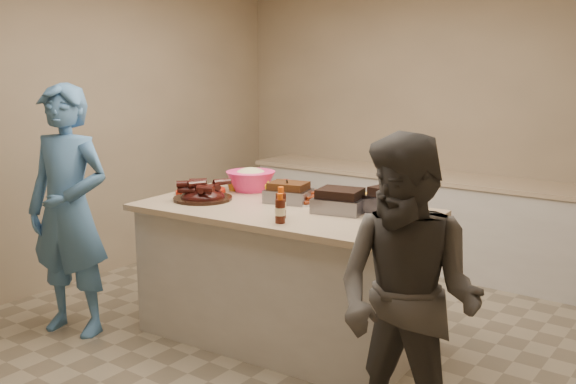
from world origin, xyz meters
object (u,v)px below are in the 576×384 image
Objects in this scene: rib_platter at (203,200)px; guest_blue at (77,330)px; coleslaw_bowl at (251,191)px; bbq_bottle_a at (280,223)px; bbq_bottle_b at (281,218)px; island at (284,337)px; mustard_bottle at (268,198)px; roasting_pan at (395,214)px; plastic_cup at (233,191)px.

guest_blue is (-0.69, -0.66, -0.96)m from rib_platter.
coleslaw_bowl is 1.06m from bbq_bottle_a.
coleslaw_bowl is at bearing 141.69° from bbq_bottle_b.
island is 15.11× the size of mustard_bottle.
bbq_bottle_a reaches higher than island.
roasting_pan is (0.71, 0.28, 0.96)m from island.
bbq_bottle_a reaches higher than roasting_pan.
guest_blue is at bearing -136.09° from rib_platter.
rib_platter is 4.26× the size of plastic_cup.
rib_platter is 1.40m from roasting_pan.
rib_platter is at bearing -98.17° from coleslaw_bowl.
mustard_bottle is at bearing -26.34° from coleslaw_bowl.
bbq_bottle_a is at bearing -116.52° from roasting_pan.
bbq_bottle_a is at bearing -40.39° from coleslaw_bowl.
island is 1.01m from mustard_bottle.
roasting_pan is at bearing 17.89° from island.
rib_platter is at bearing 27.77° from guest_blue.
bbq_bottle_a is at bearing -54.81° from bbq_bottle_b.
guest_blue is (-1.56, -0.44, -0.96)m from bbq_bottle_a.
island is at bearing 15.66° from guest_blue.
rib_platter is 0.24× the size of guest_blue.
bbq_bottle_b reaches higher than roasting_pan.
plastic_cup reaches higher than guest_blue.
coleslaw_bowl reaches higher than rib_platter.
coleslaw_bowl is 3.79× the size of plastic_cup.
island is 5.28× the size of coleslaw_bowl.
mustard_bottle is (-0.44, 0.43, 0.00)m from bbq_bottle_b.
rib_platter is 0.39m from plastic_cup.
bbq_bottle_b is 2.01× the size of plastic_cup.
coleslaw_bowl is (-0.56, 0.32, 0.96)m from island.
mustard_bottle is 0.40m from plastic_cup.
island is 1.06m from bbq_bottle_a.
plastic_cup is at bearing -142.99° from coleslaw_bowl.
rib_platter is at bearing -136.68° from mustard_bottle.
bbq_bottle_b is at bearing 4.42° from guest_blue.
plastic_cup is 0.06× the size of guest_blue.
coleslaw_bowl is 0.14m from plastic_cup.
bbq_bottle_b is at bearing -38.31° from coleslaw_bowl.
coleslaw_bowl is (0.07, 0.47, 0.00)m from rib_platter.
island is 9.97× the size of bbq_bottle_b.
mustard_bottle is at bearing 143.41° from island.
roasting_pan is at bearing 2.07° from plastic_cup.
coleslaw_bowl is 2.86× the size of mustard_bottle.
guest_blue is at bearing -152.11° from island.
island is 1.23m from roasting_pan.
plastic_cup is 1.56m from guest_blue.
mustard_bottle is (-0.98, -0.11, 0.00)m from roasting_pan.
bbq_bottle_a is 1.40× the size of mustard_bottle.
roasting_pan is 0.17× the size of guest_blue.
rib_platter is at bearing -83.67° from plastic_cup.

